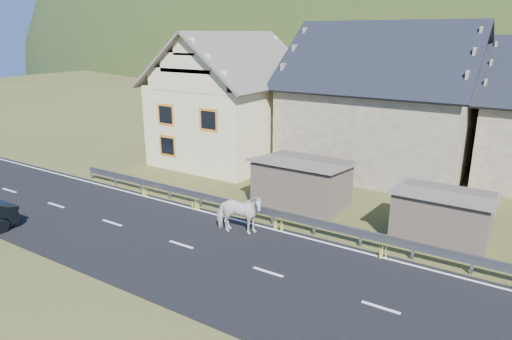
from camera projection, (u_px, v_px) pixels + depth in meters
The scene contains 10 objects.
ground at pixel (268, 273), 15.93m from camera, with size 160.00×160.00×0.00m, color #39411B.
road at pixel (268, 273), 15.92m from camera, with size 60.00×7.00×0.04m, color black.
lane_markings at pixel (268, 272), 15.92m from camera, with size 60.00×6.60×0.01m, color silver.
guardrail at pixel (314, 223), 18.74m from camera, with size 28.10×0.09×0.75m.
shed_left at pixel (302, 184), 21.89m from camera, with size 4.30×3.30×2.40m, color brown.
shed_right at pixel (442, 217), 18.18m from camera, with size 3.80×2.90×2.20m, color brown.
house_cream at pixel (232, 92), 29.50m from camera, with size 7.80×9.80×8.30m.
house_stone_a at pixel (384, 92), 27.22m from camera, with size 10.80×9.80×8.90m.
conifer_patch at pixel (301, 40), 131.30m from camera, with size 76.00×50.00×28.00m, color black.
horse at pixel (239, 214), 18.77m from camera, with size 2.07×0.94×1.75m, color silver.
Camera 1 is at (7.26, -12.22, 8.06)m, focal length 32.00 mm.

